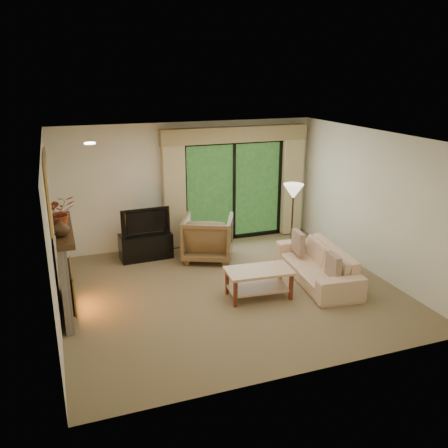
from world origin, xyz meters
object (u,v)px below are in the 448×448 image
object	(u,v)px
media_console	(146,246)
armchair	(208,238)
coffee_table	(259,283)
sofa	(317,264)

from	to	relation	value
media_console	armchair	bearing A→B (deg)	-23.14
armchair	media_console	bearing A→B (deg)	3.72
armchair	coffee_table	world-z (taller)	armchair
sofa	coffee_table	xyz separation A→B (m)	(-1.25, -0.25, -0.06)
coffee_table	armchair	bearing A→B (deg)	102.50
sofa	coffee_table	bearing A→B (deg)	-72.46
armchair	sofa	world-z (taller)	armchair
media_console	sofa	bearing A→B (deg)	-40.26
armchair	coffee_table	bearing A→B (deg)	122.55
armchair	sofa	distance (m)	2.23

